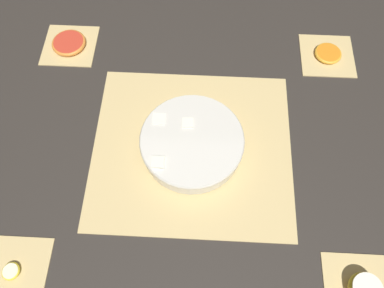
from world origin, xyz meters
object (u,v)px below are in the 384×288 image
at_px(fruit_salad_bowl, 192,142).
at_px(grapefruit_slice, 69,43).
at_px(banana_coin_single, 11,271).
at_px(orange_slice_whole, 328,53).

relative_size(fruit_salad_bowl, grapefruit_slice, 2.60).
bearing_deg(banana_coin_single, grapefruit_slice, 90.00).
bearing_deg(banana_coin_single, orange_slice_whole, 40.27).
xyz_separation_m(fruit_salad_bowl, banana_coin_single, (-0.36, -0.30, -0.02)).
distance_m(orange_slice_whole, grapefruit_slice, 0.72).
height_order(fruit_salad_bowl, banana_coin_single, fruit_salad_bowl).
bearing_deg(grapefruit_slice, banana_coin_single, -90.00).
xyz_separation_m(fruit_salad_bowl, orange_slice_whole, (0.36, 0.31, -0.02)).
relative_size(banana_coin_single, grapefruit_slice, 0.39).
xyz_separation_m(banana_coin_single, grapefruit_slice, (0.00, 0.61, 0.00)).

